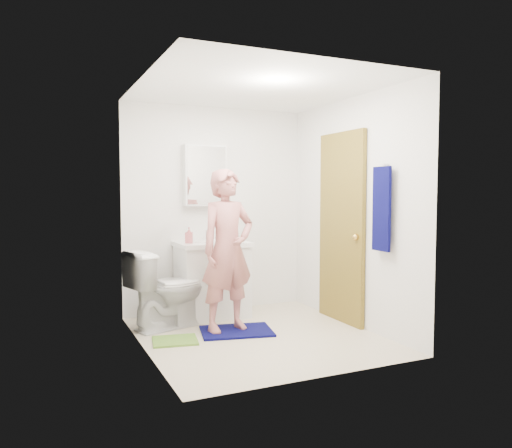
{
  "coord_description": "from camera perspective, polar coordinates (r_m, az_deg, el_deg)",
  "views": [
    {
      "loc": [
        -2.0,
        -4.38,
        1.41
      ],
      "look_at": [
        0.1,
        0.25,
        1.08
      ],
      "focal_mm": 35.0,
      "sensor_mm": 36.0,
      "label": 1
    }
  ],
  "objects": [
    {
      "name": "vanity_cabinet",
      "position": [
        5.7,
        -5.04,
        -6.54
      ],
      "size": [
        0.75,
        0.55,
        0.8
      ],
      "primitive_type": "cube",
      "color": "white",
      "rests_on": "floor"
    },
    {
      "name": "medicine_cabinet",
      "position": [
        5.82,
        -5.85,
        5.54
      ],
      "size": [
        0.5,
        0.12,
        0.7
      ],
      "primitive_type": "cube",
      "color": "white",
      "rests_on": "wall_back"
    },
    {
      "name": "toothbrush_cup",
      "position": [
        5.76,
        -3.23,
        -1.4
      ],
      "size": [
        0.14,
        0.14,
        0.1
      ],
      "primitive_type": "imported",
      "rotation": [
        0.0,
        0.0,
        0.13
      ],
      "color": "#7B387A",
      "rests_on": "countertop"
    },
    {
      "name": "wall_left",
      "position": [
        4.47,
        -12.87,
        0.89
      ],
      "size": [
        0.02,
        2.4,
        2.4
      ],
      "primitive_type": "cube",
      "color": "silver",
      "rests_on": "ground"
    },
    {
      "name": "wall_back",
      "position": [
        5.94,
        -4.66,
        1.65
      ],
      "size": [
        2.2,
        0.02,
        2.4
      ],
      "primitive_type": "cube",
      "color": "silver",
      "rests_on": "ground"
    },
    {
      "name": "towel",
      "position": [
        4.87,
        14.16,
        1.69
      ],
      "size": [
        0.03,
        0.24,
        0.8
      ],
      "primitive_type": "cube",
      "color": "#070846",
      "rests_on": "wall_right"
    },
    {
      "name": "wall_front",
      "position": [
        3.75,
        7.89,
        0.42
      ],
      "size": [
        2.2,
        0.02,
        2.4
      ],
      "primitive_type": "cube",
      "color": "silver",
      "rests_on": "ground"
    },
    {
      "name": "wall_right",
      "position": [
        5.37,
        11.03,
        1.38
      ],
      "size": [
        0.02,
        2.4,
        2.4
      ],
      "primitive_type": "cube",
      "color": "silver",
      "rests_on": "ground"
    },
    {
      "name": "towel_hook",
      "position": [
        4.89,
        14.6,
        6.61
      ],
      "size": [
        0.06,
        0.02,
        0.02
      ],
      "primitive_type": "cylinder",
      "rotation": [
        0.0,
        1.57,
        0.0
      ],
      "color": "silver",
      "rests_on": "wall_right"
    },
    {
      "name": "sink_basin",
      "position": [
        5.63,
        -5.07,
        -2.13
      ],
      "size": [
        0.4,
        0.4,
        0.03
      ],
      "primitive_type": "cylinder",
      "color": "white",
      "rests_on": "countertop"
    },
    {
      "name": "toilet",
      "position": [
        5.28,
        -10.11,
        -7.28
      ],
      "size": [
        0.9,
        0.67,
        0.82
      ],
      "primitive_type": "imported",
      "rotation": [
        0.0,
        0.0,
        1.86
      ],
      "color": "white",
      "rests_on": "floor"
    },
    {
      "name": "mirror_panel",
      "position": [
        5.76,
        -5.65,
        5.56
      ],
      "size": [
        0.46,
        0.01,
        0.66
      ],
      "primitive_type": "cube",
      "color": "white",
      "rests_on": "wall_back"
    },
    {
      "name": "ceiling",
      "position": [
        4.91,
        0.19,
        15.43
      ],
      "size": [
        2.2,
        2.4,
        0.02
      ],
      "primitive_type": "cube",
      "color": "white",
      "rests_on": "ground"
    },
    {
      "name": "man",
      "position": [
        5.0,
        -3.27,
        -2.98
      ],
      "size": [
        0.65,
        0.5,
        1.62
      ],
      "primitive_type": "imported",
      "rotation": [
        0.0,
        0.0,
        0.2
      ],
      "color": "#B46965",
      "rests_on": "bath_mat"
    },
    {
      "name": "faucet",
      "position": [
        5.8,
        -5.66,
        -1.28
      ],
      "size": [
        0.03,
        0.03,
        0.12
      ],
      "primitive_type": "cylinder",
      "color": "silver",
      "rests_on": "countertop"
    },
    {
      "name": "door_knob",
      "position": [
        5.2,
        11.32,
        -1.46
      ],
      "size": [
        0.07,
        0.07,
        0.07
      ],
      "primitive_type": "sphere",
      "color": "gold",
      "rests_on": "door"
    },
    {
      "name": "countertop",
      "position": [
        5.64,
        -5.07,
        -2.28
      ],
      "size": [
        0.79,
        0.59,
        0.05
      ],
      "primitive_type": "cube",
      "color": "white",
      "rests_on": "vanity_cabinet"
    },
    {
      "name": "floor",
      "position": [
        5.02,
        0.19,
        -12.76
      ],
      "size": [
        2.2,
        2.4,
        0.02
      ],
      "primitive_type": "cube",
      "color": "beige",
      "rests_on": "ground"
    },
    {
      "name": "bath_mat",
      "position": [
        5.13,
        -2.25,
        -12.13
      ],
      "size": [
        0.8,
        0.64,
        0.02
      ],
      "primitive_type": "cube",
      "rotation": [
        0.0,
        0.0,
        -0.22
      ],
      "color": "#070846",
      "rests_on": "floor"
    },
    {
      "name": "door",
      "position": [
        5.48,
        9.72,
        -0.4
      ],
      "size": [
        0.05,
        0.8,
        2.05
      ],
      "primitive_type": "cube",
      "color": "olive",
      "rests_on": "ground"
    },
    {
      "name": "soap_dispenser",
      "position": [
        5.5,
        -7.66,
        -1.27
      ],
      "size": [
        0.11,
        0.11,
        0.18
      ],
      "primitive_type": "imported",
      "rotation": [
        0.0,
        0.0,
        -0.43
      ],
      "color": "#D06167",
      "rests_on": "countertop"
    },
    {
      "name": "green_rug",
      "position": [
        4.89,
        -9.24,
        -13.02
      ],
      "size": [
        0.47,
        0.42,
        0.02
      ],
      "primitive_type": "cube",
      "rotation": [
        0.0,
        0.0,
        -0.18
      ],
      "color": "olive",
      "rests_on": "floor"
    }
  ]
}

